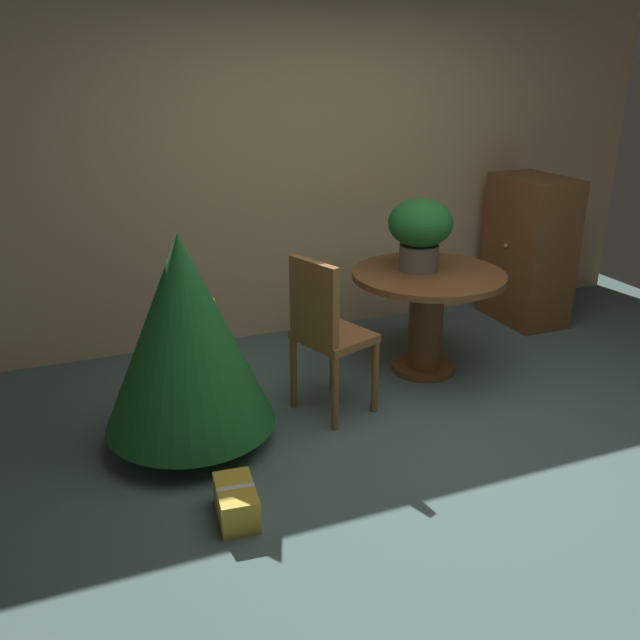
% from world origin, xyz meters
% --- Properties ---
extents(ground_plane, '(6.60, 6.60, 0.00)m').
position_xyz_m(ground_plane, '(0.00, 0.00, 0.00)').
color(ground_plane, '#4C6660').
extents(back_wall_panel, '(6.00, 0.10, 2.60)m').
position_xyz_m(back_wall_panel, '(0.00, 2.20, 1.30)').
color(back_wall_panel, tan).
rests_on(back_wall_panel, ground_plane).
extents(round_dining_table, '(1.05, 1.05, 0.73)m').
position_xyz_m(round_dining_table, '(0.41, 1.08, 0.51)').
color(round_dining_table, brown).
rests_on(round_dining_table, ground_plane).
extents(flower_vase, '(0.43, 0.43, 0.49)m').
position_xyz_m(flower_vase, '(0.37, 1.16, 1.02)').
color(flower_vase, '#665B51').
rests_on(flower_vase, round_dining_table).
extents(wooden_chair_left, '(0.51, 0.53, 1.01)m').
position_xyz_m(wooden_chair_left, '(-0.47, 0.76, 0.57)').
color(wooden_chair_left, brown).
rests_on(wooden_chair_left, ground_plane).
extents(holiday_tree, '(0.96, 0.96, 1.24)m').
position_xyz_m(holiday_tree, '(-1.32, 0.72, 0.68)').
color(holiday_tree, brown).
rests_on(holiday_tree, ground_plane).
extents(gift_box_gold, '(0.21, 0.33, 0.17)m').
position_xyz_m(gift_box_gold, '(-1.26, -0.05, 0.08)').
color(gift_box_gold, gold).
rests_on(gift_box_gold, ground_plane).
extents(wooden_cabinet, '(0.47, 0.70, 1.21)m').
position_xyz_m(wooden_cabinet, '(1.71, 1.67, 0.61)').
color(wooden_cabinet, brown).
rests_on(wooden_cabinet, ground_plane).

